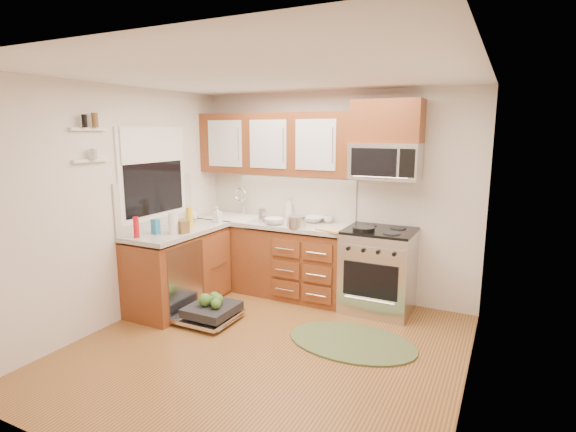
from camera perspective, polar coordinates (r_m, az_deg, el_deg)
The scene contains 38 objects.
floor at distance 4.42m, azimuth -2.98°, elevation -16.63°, with size 3.50×3.50×0.00m, color brown.
ceiling at distance 3.95m, azimuth -3.35°, elevation 17.52°, with size 3.50×3.50×0.00m, color white.
wall_back at distance 5.57m, azimuth 5.80°, elevation 2.62°, with size 3.50×0.04×2.50m, color beige.
wall_front at distance 2.68m, azimuth -22.17°, elevation -7.08°, with size 3.50×0.04×2.50m, color beige.
wall_left at distance 5.09m, azimuth -20.53°, elevation 1.22°, with size 0.04×3.50×2.50m, color beige.
wall_right at distance 3.50m, azimuth 22.61°, elevation -3.00°, with size 0.04×3.50×2.50m, color beige.
base_cabinet_back at distance 5.77m, azimuth -2.20°, elevation -5.42°, with size 2.05×0.60×0.85m, color maroon.
base_cabinet_left at distance 5.44m, azimuth -13.72°, elevation -6.74°, with size 0.60×1.25×0.85m, color maroon.
countertop_back at distance 5.65m, azimuth -2.28°, elevation -0.81°, with size 2.07×0.64×0.05m, color #A8A19A.
countertop_left at distance 5.32m, azimuth -13.87°, elevation -1.87°, with size 0.64×1.27×0.05m, color #A8A19A.
backsplash_back at distance 5.86m, azimuth -0.91°, elevation 2.68°, with size 2.05×0.02×0.57m, color beige.
backsplash_left at distance 5.45m, azimuth -16.38°, elevation 1.64°, with size 0.02×1.25×0.57m, color beige.
upper_cabinets at distance 5.66m, azimuth -1.69°, elevation 9.15°, with size 2.05×0.35×0.75m, color maroon, non-canonical shape.
cabinet_over_mw at distance 5.14m, azimuth 12.52°, elevation 11.64°, with size 0.76×0.35×0.47m, color maroon.
range at distance 5.24m, azimuth 11.39°, elevation -6.76°, with size 0.76×0.64×0.95m, color silver, non-canonical shape.
microwave at distance 5.13m, azimuth 12.26°, elevation 6.79°, with size 0.76×0.38×0.40m, color silver, non-canonical shape.
sink at distance 5.92m, azimuth -6.82°, elevation -1.33°, with size 0.62×0.50×0.26m, color white, non-canonical shape.
dishwasher at distance 5.04m, azimuth -9.99°, elevation -11.97°, with size 0.70×0.60×0.20m, color silver, non-canonical shape.
window at distance 5.39m, azimuth -16.75°, elevation 5.17°, with size 0.03×1.05×1.05m, color white, non-canonical shape.
window_blind at distance 5.36m, azimuth -16.75°, elevation 8.67°, with size 0.02×0.96×0.40m, color white.
shelf_upper at distance 4.78m, azimuth -24.02°, elevation 10.05°, with size 0.04×0.40×0.03m, color white.
shelf_lower at distance 4.79m, azimuth -23.75°, elevation 6.47°, with size 0.04×0.40×0.03m, color white.
rug at distance 4.58m, azimuth 8.07°, elevation -15.58°, with size 1.27×0.82×0.02m, color #526037, non-canonical shape.
skillet at distance 5.00m, azimuth 9.59°, elevation -1.64°, with size 0.24×0.24×0.05m, color black.
stock_pot at distance 5.23m, azimuth 1.08°, elevation -0.72°, with size 0.23×0.23×0.14m, color silver.
cutting_board at distance 5.08m, azimuth 5.50°, elevation -1.78°, with size 0.31×0.20×0.02m, color tan.
canister at distance 5.54m, azimuth -3.32°, elevation 0.11°, with size 0.11×0.11×0.17m, color silver.
paper_towel_roll at distance 5.05m, azimuth -14.35°, elevation -0.90°, with size 0.11×0.11×0.23m, color white.
mustard_bottle at distance 5.35m, azimuth -12.39°, elevation -0.15°, with size 0.08×0.08×0.24m, color gold.
red_bottle at distance 4.98m, azimuth -18.72°, elevation -1.36°, with size 0.06×0.06×0.22m, color #B70F1B.
wooden_box at distance 5.07m, azimuth -13.26°, elevation -1.32°, with size 0.14×0.10×0.14m, color brown.
blue_carton at distance 5.11m, azimuth -16.46°, elevation -1.30°, with size 0.10×0.06×0.16m, color #2883BD.
bowl_a at distance 5.55m, azimuth 3.15°, elevation -0.42°, with size 0.28×0.28×0.07m, color #999999.
bowl_b at distance 5.40m, azimuth -1.78°, elevation -0.68°, with size 0.24×0.24×0.07m, color #999999.
cup at distance 5.51m, azimuth 5.16°, elevation -0.41°, with size 0.12×0.12×0.09m, color #999999.
soap_bottle_a at distance 5.77m, azimuth 0.11°, elevation 1.08°, with size 0.11×0.11×0.28m, color #999999.
soap_bottle_b at distance 5.58m, azimuth -8.96°, elevation 0.20°, with size 0.09×0.09×0.20m, color #999999.
soap_bottle_c at distance 5.80m, azimuth -11.99°, elevation 0.28°, with size 0.12×0.12×0.15m, color #999999.
Camera 1 is at (1.95, -3.41, 2.03)m, focal length 28.00 mm.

